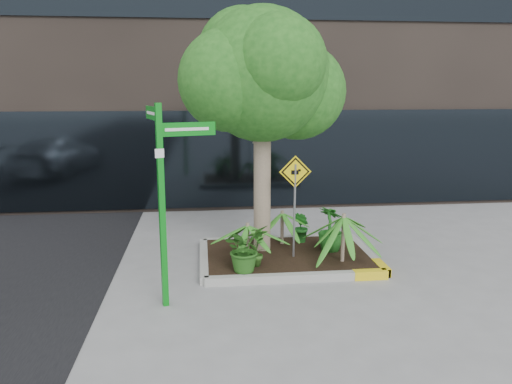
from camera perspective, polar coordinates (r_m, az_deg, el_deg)
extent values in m
plane|color=gray|center=(9.49, 2.62, -8.47)|extent=(80.00, 80.00, 0.00)
cube|color=#9E9E99|center=(10.80, 2.53, -5.48)|extent=(3.20, 0.15, 0.15)
cube|color=#9E9E99|center=(8.76, 4.76, -9.75)|extent=(3.20, 0.15, 0.15)
cube|color=#9E9E99|center=(9.64, -5.98, -7.71)|extent=(0.15, 2.20, 0.15)
cube|color=#9E9E99|center=(10.16, 12.52, -6.91)|extent=(0.15, 2.20, 0.15)
cube|color=yellow|center=(9.09, 12.94, -9.21)|extent=(0.60, 0.17, 0.15)
cube|color=black|center=(9.76, 3.53, -7.14)|extent=(3.05, 2.05, 0.06)
cylinder|color=gray|center=(9.64, 0.71, 1.48)|extent=(0.33, 0.33, 3.11)
cylinder|color=gray|center=(9.52, 1.36, 8.26)|extent=(0.59, 0.17, 1.01)
sphere|color=#1D5518|center=(9.49, 0.74, 13.26)|extent=(2.49, 2.49, 2.49)
sphere|color=#1D5518|center=(9.91, 4.77, 11.36)|extent=(1.87, 1.87, 1.87)
sphere|color=#1D5518|center=(9.22, -3.03, 12.64)|extent=(1.87, 1.87, 1.87)
sphere|color=#1D5518|center=(8.91, 2.62, 14.67)|extent=(1.66, 1.66, 1.66)
sphere|color=#1D5518|center=(9.99, -1.46, 15.57)|extent=(1.76, 1.76, 1.76)
cylinder|color=gray|center=(9.30, 9.92, -5.15)|extent=(0.07, 0.07, 0.90)
cylinder|color=gray|center=(9.22, -0.97, -5.72)|extent=(0.07, 0.07, 0.72)
cylinder|color=gray|center=(10.21, 3.01, -4.04)|extent=(0.07, 0.07, 0.69)
imported|color=#225418|center=(8.71, -1.31, -6.44)|extent=(1.04, 1.04, 0.82)
imported|color=#247122|center=(9.88, 8.56, -4.13)|extent=(0.70, 0.70, 0.89)
imported|color=#326720|center=(8.95, 0.13, -6.21)|extent=(0.48, 0.48, 0.73)
imported|color=#1C631E|center=(10.33, 5.25, -4.01)|extent=(0.44, 0.44, 0.65)
cube|color=#0C8418|center=(7.52, -10.69, -1.84)|extent=(0.11, 0.11, 3.08)
cube|color=#0C8418|center=(7.43, -7.87, 7.13)|extent=(0.83, 0.27, 0.20)
cube|color=#0C8418|center=(7.73, -11.77, 8.81)|extent=(0.27, 0.83, 0.20)
cube|color=white|center=(7.42, -7.87, 7.12)|extent=(0.63, 0.19, 0.04)
cube|color=white|center=(7.73, -11.89, 8.81)|extent=(0.19, 0.63, 0.04)
cube|color=white|center=(7.32, -10.97, 4.36)|extent=(0.13, 0.04, 0.13)
cylinder|color=slate|center=(9.29, 4.41, -2.22)|extent=(0.04, 0.10, 1.78)
cube|color=yellow|center=(9.12, 4.51, 2.32)|extent=(0.60, 0.03, 0.60)
cube|color=black|center=(9.11, 4.52, 2.31)|extent=(0.53, 0.02, 0.53)
cube|color=yellow|center=(9.10, 4.53, 2.31)|extent=(0.45, 0.01, 0.45)
cube|color=black|center=(9.10, 4.47, 2.24)|extent=(0.14, 0.01, 0.08)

